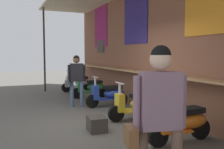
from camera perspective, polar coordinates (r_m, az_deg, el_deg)
name	(u,v)px	position (r m, az deg, el deg)	size (l,w,h in m)	color
ground_plane	(97,125)	(5.95, -3.39, -11.44)	(39.01, 39.01, 0.00)	#56544F
market_stall_facade	(164,36)	(6.62, 11.93, 8.55)	(13.93, 2.55, 3.79)	brown
scooter_silver	(79,83)	(11.11, -7.64, -1.86)	(0.47, 1.40, 0.97)	#B2B5BA
scooter_green	(92,87)	(9.46, -4.67, -2.99)	(0.46, 1.40, 0.97)	#237533
scooter_blue	(110,94)	(7.88, -0.57, -4.53)	(0.46, 1.40, 0.97)	#233D9E
scooter_yellow	(137,104)	(6.33, 5.78, -6.85)	(0.46, 1.40, 0.97)	gold
scooter_orange	(184,122)	(4.91, 16.22, -10.44)	(0.46, 1.40, 0.97)	orange
shopper_with_handbag	(76,76)	(7.88, -8.27, -0.27)	(0.27, 0.65, 1.62)	slate
shopper_browsing	(159,109)	(2.69, 10.70, -7.76)	(0.38, 0.69, 1.75)	brown
merchandise_crate	(97,124)	(5.45, -3.52, -11.26)	(0.46, 0.37, 0.31)	#3D3833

